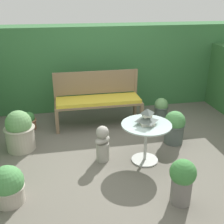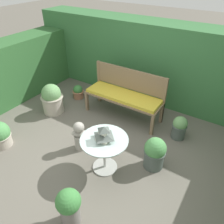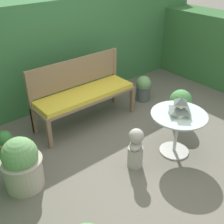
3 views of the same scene
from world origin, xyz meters
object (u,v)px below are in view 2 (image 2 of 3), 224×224
Objects in this scene: potted_plant_hedge_corner at (179,127)px; patio_table at (104,146)px; potted_plant_bench_right at (69,206)px; potted_plant_table_far at (78,92)px; potted_plant_patio_mid at (155,153)px; garden_bench at (123,97)px; pagoda_birdhouse at (104,134)px; garden_bust at (80,136)px; potted_plant_table_near at (52,99)px.

patio_table is at bearing -118.86° from potted_plant_hedge_corner.
patio_table is at bearing 98.31° from potted_plant_bench_right.
potted_plant_hedge_corner is at bearing -2.57° from potted_plant_table_far.
potted_plant_patio_mid is 2.70m from potted_plant_table_far.
patio_table reaches higher than garden_bench.
garden_bust is (-0.63, 0.14, -0.44)m from pagoda_birdhouse.
potted_plant_bench_right reaches higher than garden_bust.
potted_plant_bench_right is at bearing -81.69° from patio_table.
patio_table is at bearing -45.00° from pagoda_birdhouse.
potted_plant_patio_mid reaches higher than garden_bust.
garden_bust is 1.40m from potted_plant_table_near.
pagoda_birdhouse is at bearing -48.24° from garden_bust.
potted_plant_hedge_corner is at bearing -1.97° from garden_bench.
pagoda_birdhouse is at bearing -144.82° from potted_plant_patio_mid.
garden_bench is 1.52m from patio_table.
garden_bench is at bearing 104.93° from potted_plant_bench_right.
pagoda_birdhouse is at bearing 135.00° from patio_table.
garden_bench is at bearing 178.03° from potted_plant_hedge_corner.
potted_plant_bench_right is (1.97, -2.50, 0.17)m from potted_plant_table_far.
garden_bench is at bearing 48.46° from garden_bust.
garden_bust is 1.88m from potted_plant_hedge_corner.
garden_bust is (-0.63, 0.14, -0.20)m from patio_table.
pagoda_birdhouse is 1.66m from potted_plant_hedge_corner.
potted_plant_patio_mid is at bearing 35.18° from patio_table.
garden_bust is 0.97× the size of potted_plant_bench_right.
patio_table reaches higher than potted_plant_table_far.
garden_bench is 6.17× the size of pagoda_birdhouse.
garden_bench is 2.89× the size of garden_bust.
potted_plant_table_near is at bearing 174.05° from potted_plant_patio_mid.
potted_plant_bench_right is at bearing -51.68° from potted_plant_table_far.
potted_plant_bench_right is at bearing -104.61° from potted_plant_hedge_corner.
patio_table is 0.68m from garden_bust.
potted_plant_table_far is at bearing 140.54° from patio_table.
potted_plant_hedge_corner reaches higher than potted_plant_table_far.
garden_bench is 4.90× the size of potted_plant_table_far.
garden_bust is (-0.13, -1.29, -0.19)m from garden_bench.
garden_bust is 1.82m from potted_plant_table_far.
potted_plant_patio_mid is 1.55m from potted_plant_bench_right.
garden_bench reaches higher than potted_plant_table_far.
potted_plant_table_far is at bearing 140.54° from pagoda_birdhouse.
potted_plant_hedge_corner is at bearing 75.39° from potted_plant_bench_right.
potted_plant_table_near is (-1.90, 0.73, -0.16)m from patio_table.
garden_bench is 3.49× the size of potted_plant_hedge_corner.
pagoda_birdhouse is 2.08m from potted_plant_table_near.
potted_plant_table_near is 1.15× the size of potted_plant_bench_right.
potted_plant_table_near reaches higher than garden_bust.
potted_plant_table_far is (-1.83, 1.51, -0.56)m from pagoda_birdhouse.
garden_bench is at bearing 140.19° from potted_plant_patio_mid.
pagoda_birdhouse reaches higher than potted_plant_table_far.
potted_plant_bench_right is (0.78, -1.13, 0.04)m from garden_bust.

